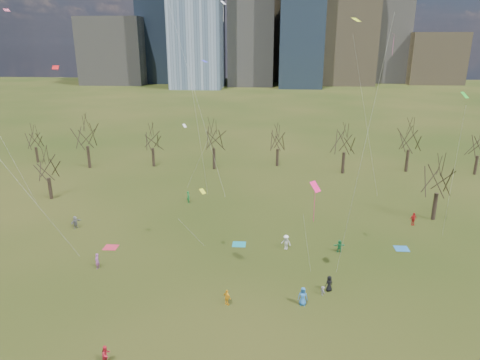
# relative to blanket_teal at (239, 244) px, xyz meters

# --- Properties ---
(ground) EXTENTS (500.00, 500.00, 0.00)m
(ground) POSITION_rel_blanket_teal_xyz_m (-0.14, -8.53, -0.01)
(ground) COLOR black
(ground) RESTS_ON ground
(downtown_skyline) EXTENTS (212.50, 78.00, 118.00)m
(downtown_skyline) POSITION_rel_blanket_teal_xyz_m (-2.57, 202.11, 38.99)
(downtown_skyline) COLOR slate
(downtown_skyline) RESTS_ON ground
(bare_tree_row) EXTENTS (113.04, 29.80, 9.50)m
(bare_tree_row) POSITION_rel_blanket_teal_xyz_m (-0.23, 28.69, 6.10)
(bare_tree_row) COLOR black
(bare_tree_row) RESTS_ON ground
(blanket_teal) EXTENTS (1.60, 1.50, 0.03)m
(blanket_teal) POSITION_rel_blanket_teal_xyz_m (0.00, 0.00, 0.00)
(blanket_teal) COLOR teal
(blanket_teal) RESTS_ON ground
(blanket_navy) EXTENTS (1.60, 1.50, 0.03)m
(blanket_navy) POSITION_rel_blanket_teal_xyz_m (19.12, 0.28, 0.00)
(blanket_navy) COLOR #2362A5
(blanket_navy) RESTS_ON ground
(blanket_crimson) EXTENTS (1.60, 1.50, 0.03)m
(blanket_crimson) POSITION_rel_blanket_teal_xyz_m (-15.06, -1.92, 0.00)
(blanket_crimson) COLOR #BB253E
(blanket_crimson) RESTS_ON ground
(person_0) EXTENTS (0.91, 0.62, 1.81)m
(person_0) POSITION_rel_blanket_teal_xyz_m (6.77, -11.89, 0.89)
(person_0) COLOR #296AB4
(person_0) RESTS_ON ground
(person_2) EXTENTS (0.87, 0.94, 1.56)m
(person_2) POSITION_rel_blanket_teal_xyz_m (-8.47, -20.56, 0.76)
(person_2) COLOR red
(person_2) RESTS_ON ground
(person_3) EXTENTS (0.64, 0.72, 0.96)m
(person_3) POSITION_rel_blanket_teal_xyz_m (8.80, -10.15, 0.47)
(person_3) COLOR slate
(person_3) RESTS_ON ground
(person_4) EXTENTS (0.96, 0.86, 1.56)m
(person_4) POSITION_rel_blanket_teal_xyz_m (-0.17, -12.41, 0.77)
(person_4) COLOR yellow
(person_4) RESTS_ON ground
(person_5) EXTENTS (1.42, 0.63, 1.48)m
(person_5) POSITION_rel_blanket_teal_xyz_m (11.68, -1.06, 0.73)
(person_5) COLOR #1A773F
(person_5) RESTS_ON ground
(person_6) EXTENTS (0.93, 0.80, 1.61)m
(person_6) POSITION_rel_blanket_teal_xyz_m (9.48, -9.36, 0.79)
(person_6) COLOR black
(person_6) RESTS_ON ground
(person_7) EXTENTS (0.49, 0.68, 1.74)m
(person_7) POSITION_rel_blanket_teal_xyz_m (-14.69, -6.75, 0.85)
(person_7) COLOR #A653A4
(person_7) RESTS_ON ground
(person_9) EXTENTS (1.35, 1.12, 1.81)m
(person_9) POSITION_rel_blanket_teal_xyz_m (5.56, -0.82, 0.89)
(person_9) COLOR white
(person_9) RESTS_ON ground
(person_10) EXTENTS (1.11, 0.76, 1.74)m
(person_10) POSITION_rel_blanket_teal_xyz_m (22.53, 7.37, 0.86)
(person_10) COLOR red
(person_10) RESTS_ON ground
(person_11) EXTENTS (1.12, 1.62, 1.68)m
(person_11) POSITION_rel_blanket_teal_xyz_m (-21.56, 3.15, 0.82)
(person_11) COLOR slate
(person_11) RESTS_ON ground
(person_13) EXTENTS (0.67, 0.78, 1.80)m
(person_13) POSITION_rel_blanket_teal_xyz_m (-8.67, 13.37, 0.89)
(person_13) COLOR #1C8038
(person_13) RESTS_ON ground
(kites_airborne) EXTENTS (58.65, 34.23, 26.75)m
(kites_airborne) POSITION_rel_blanket_teal_xyz_m (-0.52, 1.63, 12.57)
(kites_airborne) COLOR #D4ED25
(kites_airborne) RESTS_ON ground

